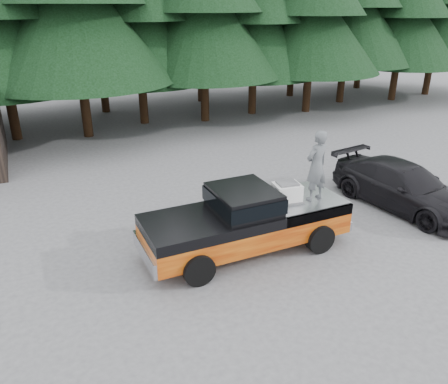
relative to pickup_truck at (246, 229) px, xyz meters
name	(u,v)px	position (x,y,z in m)	size (l,w,h in m)	color
ground	(215,266)	(-1.15, -0.43, -0.67)	(120.00, 120.00, 0.00)	#4F4E51
pickup_truck	(246,229)	(0.00, 0.00, 0.00)	(6.00, 2.04, 1.33)	#C96915
truck_cab	(243,199)	(-0.10, 0.00, 0.96)	(1.66, 1.90, 0.59)	black
air_compressor	(287,193)	(1.25, -0.07, 0.92)	(0.74, 0.61, 0.51)	silver
man_on_bed	(317,166)	(2.04, -0.29, 1.69)	(0.75, 0.49, 2.05)	#525659
parked_car	(403,186)	(6.27, 0.33, 0.10)	(2.13, 5.24, 1.52)	black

